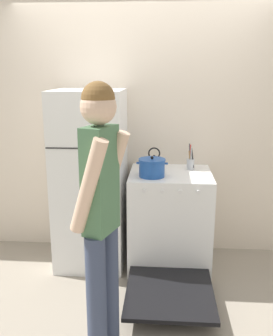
{
  "coord_description": "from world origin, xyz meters",
  "views": [
    {
      "loc": [
        0.23,
        -3.77,
        1.87
      ],
      "look_at": [
        -0.01,
        -0.49,
        1.01
      ],
      "focal_mm": 40.0,
      "sensor_mm": 36.0,
      "label": 1
    }
  ],
  "objects_px": {
    "stove_range": "(170,221)",
    "person": "(101,209)",
    "dutch_oven_pot": "(152,168)",
    "tea_kettle": "(154,162)",
    "refrigerator": "(91,179)",
    "utensil_jar": "(190,163)"
  },
  "relations": [
    {
      "from": "stove_range",
      "to": "person",
      "type": "height_order",
      "value": "person"
    },
    {
      "from": "stove_range",
      "to": "dutch_oven_pot",
      "type": "xyz_separation_m",
      "value": [
        -0.17,
        -0.1,
        0.55
      ]
    },
    {
      "from": "dutch_oven_pot",
      "to": "person",
      "type": "bearing_deg",
      "value": -103.98
    },
    {
      "from": "tea_kettle",
      "to": "person",
      "type": "bearing_deg",
      "value": -101.83
    },
    {
      "from": "refrigerator",
      "to": "dutch_oven_pot",
      "type": "xyz_separation_m",
      "value": [
        0.59,
        -0.14,
        0.17
      ]
    },
    {
      "from": "refrigerator",
      "to": "tea_kettle",
      "type": "xyz_separation_m",
      "value": [
        0.61,
        0.13,
        0.15
      ]
    },
    {
      "from": "tea_kettle",
      "to": "utensil_jar",
      "type": "height_order",
      "value": "utensil_jar"
    },
    {
      "from": "utensil_jar",
      "to": "person",
      "type": "bearing_deg",
      "value": -114.69
    },
    {
      "from": "utensil_jar",
      "to": "refrigerator",
      "type": "bearing_deg",
      "value": -171.66
    },
    {
      "from": "utensil_jar",
      "to": "person",
      "type": "relative_size",
      "value": 0.14
    },
    {
      "from": "stove_range",
      "to": "tea_kettle",
      "type": "height_order",
      "value": "tea_kettle"
    },
    {
      "from": "utensil_jar",
      "to": "dutch_oven_pot",
      "type": "bearing_deg",
      "value": -142.33
    },
    {
      "from": "refrigerator",
      "to": "tea_kettle",
      "type": "distance_m",
      "value": 0.64
    },
    {
      "from": "refrigerator",
      "to": "dutch_oven_pot",
      "type": "relative_size",
      "value": 5.95
    },
    {
      "from": "stove_range",
      "to": "utensil_jar",
      "type": "bearing_deg",
      "value": 43.58
    },
    {
      "from": "stove_range",
      "to": "dutch_oven_pot",
      "type": "relative_size",
      "value": 5.04
    },
    {
      "from": "tea_kettle",
      "to": "utensil_jar",
      "type": "xyz_separation_m",
      "value": [
        0.35,
        0.01,
        0.0
      ]
    },
    {
      "from": "dutch_oven_pot",
      "to": "tea_kettle",
      "type": "distance_m",
      "value": 0.28
    },
    {
      "from": "person",
      "to": "refrigerator",
      "type": "bearing_deg",
      "value": 33.71
    },
    {
      "from": "dutch_oven_pot",
      "to": "person",
      "type": "xyz_separation_m",
      "value": [
        -0.28,
        -1.12,
        0.02
      ]
    },
    {
      "from": "tea_kettle",
      "to": "stove_range",
      "type": "bearing_deg",
      "value": -47.84
    },
    {
      "from": "refrigerator",
      "to": "utensil_jar",
      "type": "bearing_deg",
      "value": 8.34
    }
  ]
}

